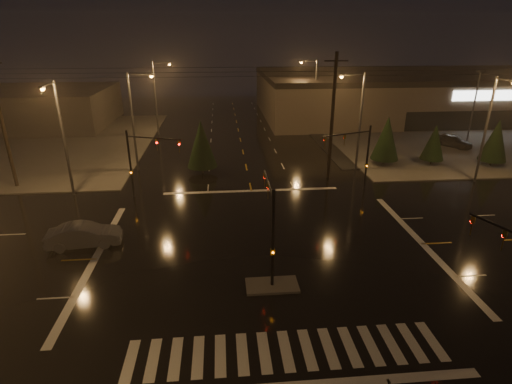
{
  "coord_description": "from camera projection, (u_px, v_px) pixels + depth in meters",
  "views": [
    {
      "loc": [
        -2.65,
        -23.1,
        13.56
      ],
      "look_at": [
        -0.28,
        3.2,
        3.0
      ],
      "focal_mm": 28.0,
      "sensor_mm": 36.0,
      "label": 1
    }
  ],
  "objects": [
    {
      "name": "conifer_3",
      "position": [
        201.0,
        144.0,
        40.39
      ],
      "size": [
        3.07,
        3.07,
        5.49
      ],
      "color": "black",
      "rests_on": "ground"
    },
    {
      "name": "signal_mast_ne",
      "position": [
        359.0,
        151.0,
        35.37
      ],
      "size": [
        4.84,
        1.86,
        6.0
      ],
      "color": "black",
      "rests_on": "ground"
    },
    {
      "name": "ground",
      "position": [
        264.0,
        251.0,
        26.62
      ],
      "size": [
        140.0,
        140.0,
        0.0
      ],
      "primitive_type": "plane",
      "color": "black",
      "rests_on": "ground"
    },
    {
      "name": "conifer_0",
      "position": [
        386.0,
        138.0,
        42.92
      ],
      "size": [
        2.97,
        2.97,
        5.34
      ],
      "color": "black",
      "rests_on": "ground"
    },
    {
      "name": "car_parked",
      "position": [
        452.0,
        141.0,
        50.59
      ],
      "size": [
        4.26,
        5.08,
        1.64
      ],
      "primitive_type": "imported",
      "rotation": [
        0.0,
        0.0,
        0.58
      ],
      "color": "black",
      "rests_on": "ground"
    },
    {
      "name": "median_island",
      "position": [
        272.0,
        285.0,
        22.89
      ],
      "size": [
        3.0,
        1.6,
        0.15
      ],
      "primitive_type": "cube",
      "color": "#4A4742",
      "rests_on": "ground"
    },
    {
      "name": "sidewalk_nw",
      "position": [
        10.0,
        144.0,
        51.83
      ],
      "size": [
        36.0,
        36.0,
        0.12
      ],
      "primitive_type": "cube",
      "color": "#4A4742",
      "rests_on": "ground"
    },
    {
      "name": "parking_lot",
      "position": [
        492.0,
        137.0,
        55.42
      ],
      "size": [
        50.0,
        24.0,
        0.08
      ],
      "primitive_type": "cube",
      "color": "black",
      "rests_on": "ground"
    },
    {
      "name": "stop_bar_far",
      "position": [
        251.0,
        191.0,
        36.79
      ],
      "size": [
        16.0,
        0.5,
        0.01
      ],
      "primitive_type": "cube",
      "color": "beige",
      "rests_on": "ground"
    },
    {
      "name": "streetlight_6",
      "position": [
        489.0,
        124.0,
        36.64
      ],
      "size": [
        0.32,
        2.77,
        10.0
      ],
      "color": "#38383A",
      "rests_on": "ground"
    },
    {
      "name": "car_crossing",
      "position": [
        84.0,
        235.0,
        27.04
      ],
      "size": [
        4.99,
        2.22,
        1.59
      ],
      "primitive_type": "imported",
      "rotation": [
        0.0,
        0.0,
        1.68
      ],
      "color": "#56575D",
      "rests_on": "ground"
    },
    {
      "name": "signal_mast_median",
      "position": [
        271.0,
        221.0,
        22.38
      ],
      "size": [
        0.25,
        4.59,
        6.0
      ],
      "color": "black",
      "rests_on": "ground"
    },
    {
      "name": "streetlight_5",
      "position": [
        61.0,
        132.0,
        33.47
      ],
      "size": [
        0.32,
        2.77,
        10.0
      ],
      "color": "#38383A",
      "rests_on": "ground"
    },
    {
      "name": "sidewalk_ne",
      "position": [
        450.0,
        135.0,
        56.84
      ],
      "size": [
        36.0,
        36.0,
        0.12
      ],
      "primitive_type": "cube",
      "color": "#4A4742",
      "rests_on": "ground"
    },
    {
      "name": "conifer_2",
      "position": [
        496.0,
        140.0,
        42.51
      ],
      "size": [
        2.84,
        2.84,
        5.14
      ],
      "color": "black",
      "rests_on": "ground"
    },
    {
      "name": "crosswalk",
      "position": [
        286.0,
        351.0,
        18.29
      ],
      "size": [
        15.0,
        2.6,
        0.01
      ],
      "primitive_type": "cube",
      "color": "beige",
      "rests_on": "ground"
    },
    {
      "name": "streetlight_3",
      "position": [
        358.0,
        116.0,
        40.19
      ],
      "size": [
        2.77,
        0.32,
        10.0
      ],
      "color": "#38383A",
      "rests_on": "ground"
    },
    {
      "name": "signal_mast_nw",
      "position": [
        140.0,
        157.0,
        33.79
      ],
      "size": [
        4.84,
        1.86,
        6.0
      ],
      "color": "black",
      "rests_on": "ground"
    },
    {
      "name": "utility_pole_1",
      "position": [
        332.0,
        117.0,
        37.95
      ],
      "size": [
        2.2,
        0.32,
        12.0
      ],
      "color": "black",
      "rests_on": "ground"
    },
    {
      "name": "streetlight_2",
      "position": [
        157.0,
        93.0,
        54.97
      ],
      "size": [
        2.77,
        0.32,
        10.0
      ],
      "color": "#38383A",
      "rests_on": "ground"
    },
    {
      "name": "utility_pole_0",
      "position": [
        2.0,
        123.0,
        35.45
      ],
      "size": [
        2.2,
        0.32,
        12.0
      ],
      "color": "black",
      "rests_on": "ground"
    },
    {
      "name": "retail_building",
      "position": [
        432.0,
        92.0,
        70.64
      ],
      "size": [
        60.2,
        28.3,
        7.2
      ],
      "color": "brown",
      "rests_on": "ground"
    },
    {
      "name": "conifer_1",
      "position": [
        434.0,
        142.0,
        42.97
      ],
      "size": [
        2.45,
        2.45,
        4.53
      ],
      "color": "black",
      "rests_on": "ground"
    },
    {
      "name": "streetlight_1",
      "position": [
        135.0,
        116.0,
        40.17
      ],
      "size": [
        2.77,
        0.32,
        10.0
      ],
      "color": "#38383A",
      "rests_on": "ground"
    },
    {
      "name": "streetlight_4",
      "position": [
        313.0,
        89.0,
        58.69
      ],
      "size": [
        2.77,
        0.32,
        10.0
      ],
      "color": "#38383A",
      "rests_on": "ground"
    },
    {
      "name": "commercial_block",
      "position": [
        9.0,
        108.0,
        61.49
      ],
      "size": [
        30.0,
        18.0,
        5.6
      ],
      "primitive_type": "cube",
      "color": "#3A3533",
      "rests_on": "ground"
    }
  ]
}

